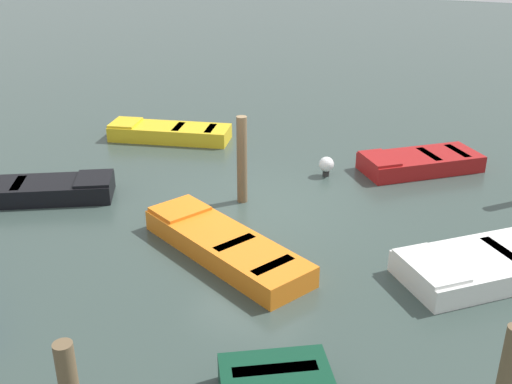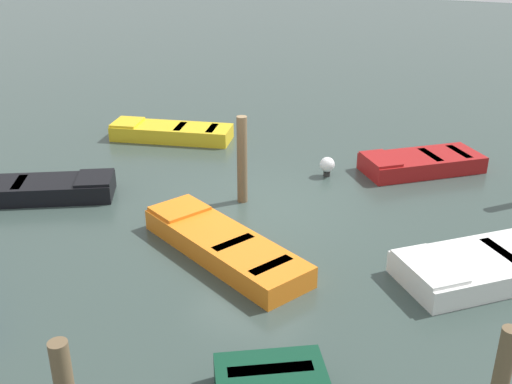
# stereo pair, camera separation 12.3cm
# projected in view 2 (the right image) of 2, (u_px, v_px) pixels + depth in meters

# --- Properties ---
(ground_plane) EXTENTS (80.00, 80.00, 0.00)m
(ground_plane) POSITION_uv_depth(u_px,v_px,m) (256.00, 207.00, 13.07)
(ground_plane) COLOR #33423D
(rowboat_orange) EXTENTS (2.57, 3.82, 0.46)m
(rowboat_orange) POSITION_uv_depth(u_px,v_px,m) (223.00, 245.00, 11.11)
(rowboat_orange) COLOR orange
(rowboat_orange) RESTS_ON ground_plane
(rowboat_red) EXTENTS (2.81, 2.98, 0.46)m
(rowboat_red) POSITION_uv_depth(u_px,v_px,m) (421.00, 162.00, 14.87)
(rowboat_red) COLOR maroon
(rowboat_red) RESTS_ON ground_plane
(rowboat_black) EXTENTS (2.68, 3.54, 0.46)m
(rowboat_black) POSITION_uv_depth(u_px,v_px,m) (34.00, 189.00, 13.41)
(rowboat_black) COLOR black
(rowboat_black) RESTS_ON ground_plane
(rowboat_yellow) EXTENTS (1.84, 3.47, 0.46)m
(rowboat_yellow) POSITION_uv_depth(u_px,v_px,m) (171.00, 132.00, 17.02)
(rowboat_yellow) COLOR gold
(rowboat_yellow) RESTS_ON ground_plane
(rowboat_white) EXTENTS (3.26, 3.32, 0.46)m
(rowboat_white) POSITION_uv_depth(u_px,v_px,m) (489.00, 265.00, 10.46)
(rowboat_white) COLOR silver
(rowboat_white) RESTS_ON ground_plane
(mooring_piling_mid_left) EXTENTS (0.22, 0.22, 1.93)m
(mooring_piling_mid_left) POSITION_uv_depth(u_px,v_px,m) (242.00, 160.00, 12.95)
(mooring_piling_mid_left) COLOR brown
(mooring_piling_mid_left) RESTS_ON ground_plane
(mooring_piling_far_right) EXTENTS (0.24, 0.24, 1.21)m
(mooring_piling_far_right) POSITION_uv_depth(u_px,v_px,m) (64.00, 384.00, 7.22)
(mooring_piling_far_right) COLOR brown
(mooring_piling_far_right) RESTS_ON ground_plane
(marker_buoy) EXTENTS (0.36, 0.36, 0.48)m
(marker_buoy) POSITION_uv_depth(u_px,v_px,m) (327.00, 165.00, 14.53)
(marker_buoy) COLOR #262626
(marker_buoy) RESTS_ON ground_plane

